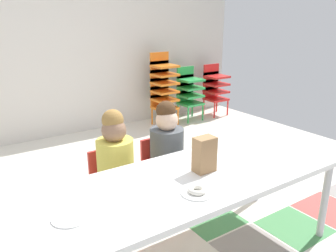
{
  "coord_description": "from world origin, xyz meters",
  "views": [
    {
      "loc": [
        -1.16,
        -2.22,
        1.52
      ],
      "look_at": [
        0.01,
        -0.51,
        0.86
      ],
      "focal_mm": 36.83,
      "sensor_mm": 36.0,
      "label": 1
    }
  ],
  "objects": [
    {
      "name": "ground_plane",
      "position": [
        0.01,
        -0.01,
        -0.01
      ],
      "size": [
        5.93,
        4.48,
        0.02
      ],
      "color": "silver"
    },
    {
      "name": "back_wall",
      "position": [
        0.0,
        2.24,
        1.21
      ],
      "size": [
        5.93,
        0.1,
        2.43
      ],
      "primitive_type": "cube",
      "color": "beige",
      "rests_on": "ground_plane"
    },
    {
      "name": "craft_table",
      "position": [
        -0.05,
        -0.76,
        0.57
      ],
      "size": [
        2.18,
        0.73,
        0.61
      ],
      "color": "white",
      "rests_on": "ground_plane"
    },
    {
      "name": "seated_child_near_camera",
      "position": [
        -0.21,
        -0.16,
        0.55
      ],
      "size": [
        0.32,
        0.31,
        0.92
      ],
      "color": "red",
      "rests_on": "ground_plane"
    },
    {
      "name": "seated_child_middle_seat",
      "position": [
        0.23,
        -0.16,
        0.55
      ],
      "size": [
        0.34,
        0.34,
        0.92
      ],
      "color": "red",
      "rests_on": "ground_plane"
    },
    {
      "name": "kid_chair_orange_stack",
      "position": [
        1.52,
        1.83,
        0.58
      ],
      "size": [
        0.32,
        0.3,
        1.04
      ],
      "color": "orange",
      "rests_on": "ground_plane"
    },
    {
      "name": "kid_chair_green_stack",
      "position": [
        1.98,
        1.83,
        0.46
      ],
      "size": [
        0.32,
        0.3,
        0.8
      ],
      "color": "green",
      "rests_on": "ground_plane"
    },
    {
      "name": "kid_chair_red_stack",
      "position": [
        2.5,
        1.83,
        0.46
      ],
      "size": [
        0.32,
        0.3,
        0.8
      ],
      "color": "red",
      "rests_on": "ground_plane"
    },
    {
      "name": "paper_bag_brown",
      "position": [
        0.12,
        -0.74,
        0.72
      ],
      "size": [
        0.13,
        0.09,
        0.22
      ],
      "primitive_type": "cube",
      "color": "#9E754C",
      "rests_on": "craft_table"
    },
    {
      "name": "paper_plate_near_edge",
      "position": [
        -0.09,
        -0.94,
        0.61
      ],
      "size": [
        0.18,
        0.18,
        0.01
      ],
      "primitive_type": "cylinder",
      "color": "white",
      "rests_on": "craft_table"
    },
    {
      "name": "paper_plate_center_table",
      "position": [
        -0.74,
        -0.79,
        0.61
      ],
      "size": [
        0.18,
        0.18,
        0.01
      ],
      "primitive_type": "cylinder",
      "color": "white",
      "rests_on": "craft_table"
    },
    {
      "name": "donut_powdered_on_plate",
      "position": [
        -0.09,
        -0.94,
        0.63
      ],
      "size": [
        0.1,
        0.1,
        0.03
      ],
      "primitive_type": "torus",
      "color": "white",
      "rests_on": "craft_table"
    }
  ]
}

